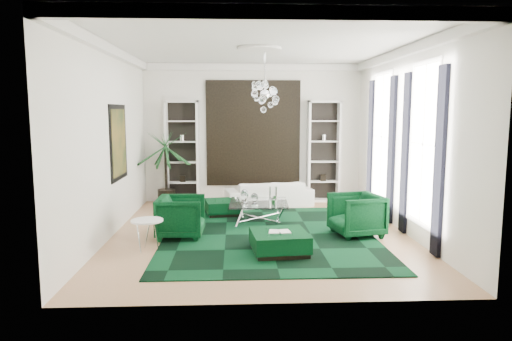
{
  "coord_description": "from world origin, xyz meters",
  "views": [
    {
      "loc": [
        -0.51,
        -9.2,
        2.51
      ],
      "look_at": [
        -0.06,
        0.5,
        1.24
      ],
      "focal_mm": 32.0,
      "sensor_mm": 36.0,
      "label": 1
    }
  ],
  "objects_px": {
    "coffee_table": "(259,212)",
    "palm": "(166,158)",
    "ottoman_side": "(223,208)",
    "armchair_right": "(356,215)",
    "sofa": "(269,194)",
    "ottoman_front": "(279,243)",
    "armchair_left": "(181,217)",
    "side_table": "(148,235)"
  },
  "relations": [
    {
      "from": "sofa",
      "to": "armchair_right",
      "type": "xyz_separation_m",
      "value": [
        1.55,
        -2.98,
        0.1
      ]
    },
    {
      "from": "sofa",
      "to": "palm",
      "type": "xyz_separation_m",
      "value": [
        -2.73,
        0.24,
        0.96
      ]
    },
    {
      "from": "palm",
      "to": "ottoman_side",
      "type": "bearing_deg",
      "value": -38.49
    },
    {
      "from": "armchair_left",
      "to": "ottoman_front",
      "type": "relative_size",
      "value": 0.95
    },
    {
      "from": "armchair_left",
      "to": "ottoman_front",
      "type": "xyz_separation_m",
      "value": [
        1.86,
        -1.13,
        -0.22
      ]
    },
    {
      "from": "coffee_table",
      "to": "side_table",
      "type": "height_order",
      "value": "side_table"
    },
    {
      "from": "sofa",
      "to": "armchair_right",
      "type": "bearing_deg",
      "value": 106.81
    },
    {
      "from": "armchair_right",
      "to": "palm",
      "type": "relative_size",
      "value": 0.37
    },
    {
      "from": "armchair_right",
      "to": "armchair_left",
      "type": "bearing_deg",
      "value": -102.6
    },
    {
      "from": "armchair_left",
      "to": "ottoman_side",
      "type": "xyz_separation_m",
      "value": [
        0.79,
        1.95,
        -0.24
      ]
    },
    {
      "from": "armchair_left",
      "to": "armchair_right",
      "type": "distance_m",
      "value": 3.53
    },
    {
      "from": "ottoman_side",
      "to": "palm",
      "type": "height_order",
      "value": "palm"
    },
    {
      "from": "armchair_left",
      "to": "coffee_table",
      "type": "bearing_deg",
      "value": -50.78
    },
    {
      "from": "armchair_right",
      "to": "side_table",
      "type": "relative_size",
      "value": 1.64
    },
    {
      "from": "sofa",
      "to": "side_table",
      "type": "xyz_separation_m",
      "value": [
        -2.48,
        -3.8,
        -0.05
      ]
    },
    {
      "from": "palm",
      "to": "coffee_table",
      "type": "bearing_deg",
      "value": -39.27
    },
    {
      "from": "armchair_right",
      "to": "sofa",
      "type": "bearing_deg",
      "value": -164.42
    },
    {
      "from": "coffee_table",
      "to": "ottoman_side",
      "type": "relative_size",
      "value": 1.62
    },
    {
      "from": "coffee_table",
      "to": "ottoman_side",
      "type": "xyz_separation_m",
      "value": [
        -0.83,
        0.71,
        -0.04
      ]
    },
    {
      "from": "armchair_left",
      "to": "coffee_table",
      "type": "xyz_separation_m",
      "value": [
        1.62,
        1.24,
        -0.19
      ]
    },
    {
      "from": "armchair_left",
      "to": "ottoman_front",
      "type": "distance_m",
      "value": 2.19
    },
    {
      "from": "armchair_right",
      "to": "side_table",
      "type": "height_order",
      "value": "armchair_right"
    },
    {
      "from": "palm",
      "to": "sofa",
      "type": "bearing_deg",
      "value": -4.95
    },
    {
      "from": "ottoman_side",
      "to": "ottoman_front",
      "type": "relative_size",
      "value": 0.83
    },
    {
      "from": "coffee_table",
      "to": "palm",
      "type": "height_order",
      "value": "palm"
    },
    {
      "from": "palm",
      "to": "side_table",
      "type": "bearing_deg",
      "value": -86.46
    },
    {
      "from": "coffee_table",
      "to": "ottoman_front",
      "type": "xyz_separation_m",
      "value": [
        0.25,
        -2.37,
        -0.03
      ]
    },
    {
      "from": "coffee_table",
      "to": "palm",
      "type": "relative_size",
      "value": 0.51
    },
    {
      "from": "armchair_right",
      "to": "coffee_table",
      "type": "height_order",
      "value": "armchair_right"
    },
    {
      "from": "coffee_table",
      "to": "side_table",
      "type": "xyz_separation_m",
      "value": [
        -2.12,
        -2.09,
        0.05
      ]
    },
    {
      "from": "coffee_table",
      "to": "ottoman_front",
      "type": "bearing_deg",
      "value": -84.02
    },
    {
      "from": "armchair_left",
      "to": "side_table",
      "type": "distance_m",
      "value": 1.0
    },
    {
      "from": "armchair_left",
      "to": "palm",
      "type": "bearing_deg",
      "value": 15.18
    },
    {
      "from": "ottoman_side",
      "to": "palm",
      "type": "distance_m",
      "value": 2.26
    },
    {
      "from": "ottoman_front",
      "to": "side_table",
      "type": "xyz_separation_m",
      "value": [
        -2.37,
        0.27,
        0.08
      ]
    },
    {
      "from": "ottoman_side",
      "to": "side_table",
      "type": "relative_size",
      "value": 1.4
    },
    {
      "from": "coffee_table",
      "to": "armchair_right",
      "type": "bearing_deg",
      "value": -33.71
    },
    {
      "from": "ottoman_front",
      "to": "palm",
      "type": "relative_size",
      "value": 0.38
    },
    {
      "from": "sofa",
      "to": "coffee_table",
      "type": "distance_m",
      "value": 1.74
    },
    {
      "from": "sofa",
      "to": "palm",
      "type": "height_order",
      "value": "palm"
    },
    {
      "from": "sofa",
      "to": "coffee_table",
      "type": "height_order",
      "value": "sofa"
    },
    {
      "from": "sofa",
      "to": "ottoman_side",
      "type": "relative_size",
      "value": 2.81
    }
  ]
}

